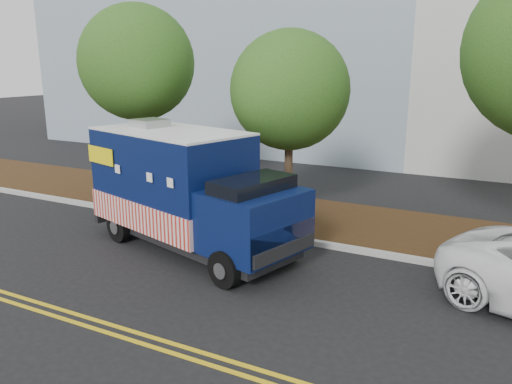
% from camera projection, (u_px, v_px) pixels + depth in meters
% --- Properties ---
extents(ground, '(120.00, 120.00, 0.00)m').
position_uv_depth(ground, '(237.00, 252.00, 13.28)').
color(ground, black).
rests_on(ground, ground).
extents(curb, '(120.00, 0.18, 0.15)m').
position_uv_depth(curb, '(260.00, 234.00, 14.47)').
color(curb, '#9E9E99').
rests_on(curb, ground).
extents(mulch_strip, '(120.00, 4.00, 0.15)m').
position_uv_depth(mulch_strip, '(289.00, 215.00, 16.28)').
color(mulch_strip, black).
rests_on(mulch_strip, ground).
extents(centerline_near, '(120.00, 0.10, 0.01)m').
position_uv_depth(centerline_near, '(122.00, 328.00, 9.45)').
color(centerline_near, gold).
rests_on(centerline_near, ground).
extents(centerline_far, '(120.00, 0.10, 0.01)m').
position_uv_depth(centerline_far, '(113.00, 334.00, 9.23)').
color(centerline_far, gold).
rests_on(centerline_far, ground).
extents(tree_a, '(3.91, 3.91, 6.84)m').
position_uv_depth(tree_a, '(137.00, 63.00, 16.97)').
color(tree_a, '#38281C').
rests_on(tree_a, ground).
extents(tree_b, '(3.67, 3.67, 5.90)m').
position_uv_depth(tree_b, '(290.00, 91.00, 15.23)').
color(tree_b, '#38281C').
rests_on(tree_b, ground).
extents(sign_post, '(0.06, 0.06, 2.40)m').
position_uv_depth(sign_post, '(216.00, 189.00, 15.01)').
color(sign_post, '#473828').
rests_on(sign_post, ground).
extents(food_truck, '(6.76, 3.99, 3.36)m').
position_uv_depth(food_truck, '(186.00, 192.00, 13.31)').
color(food_truck, black).
rests_on(food_truck, ground).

